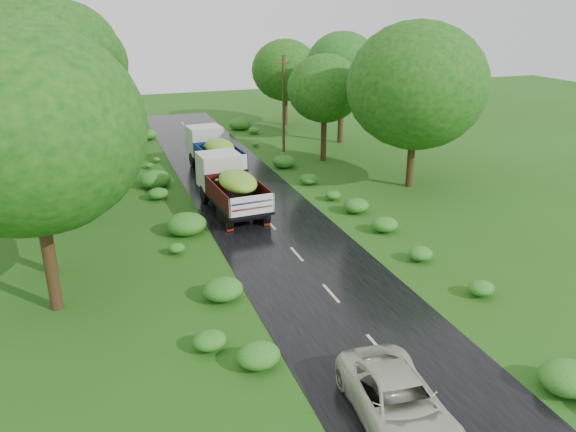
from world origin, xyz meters
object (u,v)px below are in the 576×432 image
truck_near (230,183)px  car (398,402)px  truck_far (213,149)px  utility_pole (284,106)px

truck_near → car: 18.36m
truck_near → truck_far: bearing=80.5°
truck_far → car: 26.35m
truck_far → utility_pole: size_ratio=0.90×
car → utility_pole: utility_pole is taller
truck_far → utility_pole: bearing=14.4°
truck_far → car: (-0.58, -26.33, -0.87)m
truck_far → utility_pole: utility_pole is taller
truck_near → utility_pole: size_ratio=0.92×
truck_far → car: size_ratio=1.38×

